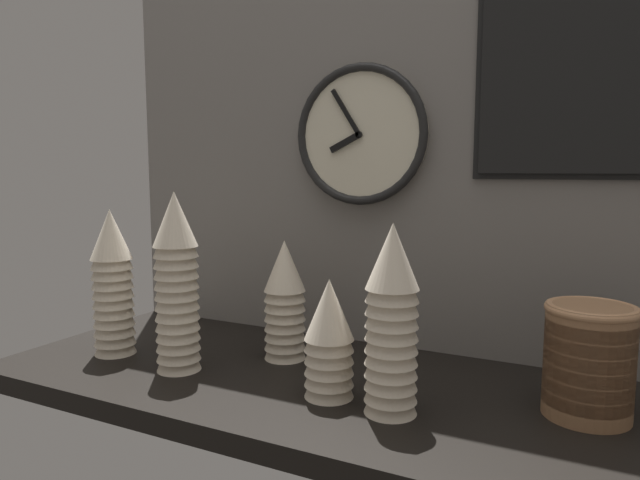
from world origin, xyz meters
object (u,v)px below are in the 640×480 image
at_px(cup_stack_left, 177,282).
at_px(cup_stack_center_right, 392,320).
at_px(cup_stack_center_left, 285,300).
at_px(menu_board, 604,29).
at_px(cup_stack_far_left, 113,282).
at_px(bowl_stack_right, 589,358).
at_px(cup_stack_center, 329,338).
at_px(wall_clock, 360,135).

xyz_separation_m(cup_stack_left, cup_stack_center_right, (0.45, -0.00, -0.02)).
relative_size(cup_stack_center_left, menu_board, 0.46).
bearing_deg(cup_stack_center_left, cup_stack_center_right, -28.50).
bearing_deg(cup_stack_far_left, bowl_stack_right, 6.88).
distance_m(cup_stack_center_left, cup_stack_left, 0.23).
height_order(cup_stack_left, menu_board, menu_board).
bearing_deg(cup_stack_center, cup_stack_far_left, 179.45).
relative_size(cup_stack_center_left, cup_stack_far_left, 0.80).
bearing_deg(wall_clock, cup_stack_left, -127.81).
xyz_separation_m(bowl_stack_right, menu_board, (-0.01, 0.21, 0.56)).
xyz_separation_m(cup_stack_center, cup_stack_center_right, (0.12, -0.02, 0.05)).
bearing_deg(cup_stack_left, menu_board, 24.72).
distance_m(cup_stack_center_left, cup_stack_center, 0.23).
bearing_deg(cup_stack_center_left, wall_clock, 59.88).
height_order(cup_stack_center, menu_board, menu_board).
xyz_separation_m(cup_stack_left, menu_board, (0.74, 0.34, 0.48)).
height_order(cup_stack_left, bowl_stack_right, cup_stack_left).
bearing_deg(cup_stack_center_left, menu_board, 17.27).
distance_m(cup_stack_far_left, bowl_stack_right, 0.95).
distance_m(cup_stack_left, wall_clock, 0.52).
distance_m(cup_stack_left, cup_stack_center_right, 0.45).
relative_size(cup_stack_left, cup_stack_far_left, 1.13).
xyz_separation_m(wall_clock, menu_board, (0.48, 0.01, 0.18)).
xyz_separation_m(cup_stack_center, bowl_stack_right, (0.41, 0.12, -0.01)).
height_order(cup_stack_center, cup_stack_left, cup_stack_left).
bearing_deg(wall_clock, cup_stack_center_right, -59.25).
distance_m(cup_stack_center, wall_clock, 0.50).
relative_size(cup_stack_center_left, cup_stack_center_right, 0.80).
bearing_deg(cup_stack_center_left, cup_stack_far_left, -158.22).
xyz_separation_m(cup_stack_far_left, wall_clock, (0.45, 0.31, 0.32)).
height_order(cup_stack_center, cup_stack_far_left, cup_stack_far_left).
xyz_separation_m(cup_stack_center_left, cup_stack_far_left, (-0.35, -0.14, 0.03)).
xyz_separation_m(cup_stack_center, cup_stack_far_left, (-0.53, 0.01, 0.05)).
bearing_deg(menu_board, cup_stack_center_right, -129.57).
relative_size(cup_stack_center, wall_clock, 0.68).
relative_size(cup_stack_left, menu_board, 0.65).
distance_m(cup_stack_center, bowl_stack_right, 0.43).
height_order(cup_stack_center_left, bowl_stack_right, cup_stack_center_left).
xyz_separation_m(cup_stack_far_left, menu_board, (0.93, 0.32, 0.50)).
distance_m(bowl_stack_right, wall_clock, 0.65).
bearing_deg(bowl_stack_right, cup_stack_far_left, -173.12).
height_order(cup_stack_center_left, wall_clock, wall_clock).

